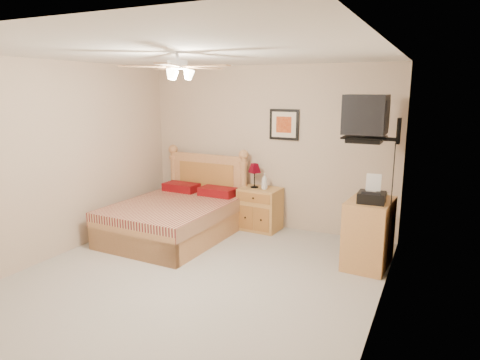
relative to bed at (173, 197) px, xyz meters
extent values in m
plane|color=#A59F95|center=(1.02, -1.12, -0.62)|extent=(4.50, 4.50, 0.00)
cube|color=white|center=(1.02, -1.12, 1.88)|extent=(4.00, 4.50, 0.04)
cube|color=#C6AC92|center=(1.02, 1.13, 0.63)|extent=(4.00, 0.04, 2.50)
cube|color=#C6AC92|center=(-0.98, -1.12, 0.63)|extent=(0.04, 4.50, 2.50)
cube|color=#C6AC92|center=(3.02, -1.12, 0.63)|extent=(0.04, 4.50, 2.50)
cube|color=#B78043|center=(1.01, 0.88, -0.29)|extent=(0.63, 0.49, 0.65)
imported|color=silver|center=(1.08, 0.86, 0.16)|extent=(0.11, 0.11, 0.24)
cube|color=black|center=(1.29, 1.11, 1.00)|extent=(0.46, 0.04, 0.46)
cube|color=#BA784B|center=(2.75, 0.15, -0.20)|extent=(0.54, 0.75, 0.84)
imported|color=beige|center=(2.71, 0.37, 0.24)|extent=(0.23, 0.28, 0.02)
imported|color=tan|center=(2.71, 0.40, 0.26)|extent=(0.23, 0.28, 0.02)
camera|label=1|loc=(3.47, -5.01, 1.52)|focal=32.00mm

